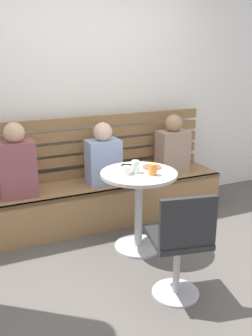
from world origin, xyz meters
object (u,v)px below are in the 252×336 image
(person_adult, at_px, (17,164))
(cup_ceramic_white, at_px, (127,170))
(cup_water_clear, at_px, (135,167))
(person_child_left, at_px, (103,157))
(cafe_table, at_px, (139,196))
(person_child_middle, at_px, (173,147))
(cup_tumbler_orange, at_px, (153,169))
(plate_small, at_px, (152,167))
(white_chair, at_px, (181,243))
(booth_bench, at_px, (100,202))
(phone_on_table, at_px, (129,165))

(person_adult, distance_m, cup_ceramic_white, 1.05)
(cup_water_clear, bearing_deg, person_child_left, 94.30)
(person_adult, xyz_separation_m, person_child_left, (0.86, 0.01, -0.03))
(cafe_table, bearing_deg, person_child_middle, 41.87)
(cafe_table, height_order, cup_ceramic_white, cup_ceramic_white)
(cafe_table, xyz_separation_m, cup_tumbler_orange, (0.07, -0.12, 0.27))
(cup_tumbler_orange, distance_m, plate_small, 0.22)
(cup_ceramic_white, distance_m, plate_small, 0.30)
(person_adult, bearing_deg, person_child_middle, 1.20)
(cafe_table, bearing_deg, plate_small, 23.73)
(white_chair, relative_size, person_adult, 1.20)
(cafe_table, relative_size, cup_tumbler_orange, 7.40)
(person_child_middle, bearing_deg, cup_tumbler_orange, -130.60)
(person_child_left, distance_m, cup_tumbler_orange, 0.79)
(booth_bench, height_order, person_adult, person_adult)
(person_adult, xyz_separation_m, cup_ceramic_white, (0.83, -0.65, 0.02))
(white_chair, relative_size, plate_small, 5.00)
(cup_tumbler_orange, xyz_separation_m, phone_on_table, (-0.07, 0.33, -0.05))
(person_adult, bearing_deg, plate_small, -26.86)
(cafe_table, distance_m, cup_water_clear, 0.28)
(person_child_middle, xyz_separation_m, cup_ceramic_white, (-0.87, -0.68, 0.05))
(cup_water_clear, bearing_deg, cafe_table, -3.03)
(cup_water_clear, height_order, phone_on_table, cup_water_clear)
(white_chair, distance_m, person_child_middle, 1.72)
(cup_tumbler_orange, bearing_deg, person_adult, 143.43)
(cup_tumbler_orange, bearing_deg, booth_bench, 104.51)
(person_child_left, relative_size, phone_on_table, 4.56)
(person_child_left, bearing_deg, white_chair, -89.24)
(white_chair, relative_size, person_child_left, 1.33)
(cup_water_clear, relative_size, plate_small, 0.65)
(cafe_table, distance_m, cup_ceramic_white, 0.28)
(plate_small, relative_size, phone_on_table, 1.21)
(cafe_table, relative_size, person_child_left, 1.16)
(person_child_middle, xyz_separation_m, cup_water_clear, (-0.79, -0.67, 0.07))
(cafe_table, distance_m, phone_on_table, 0.31)
(booth_bench, relative_size, plate_small, 15.88)
(phone_on_table, bearing_deg, white_chair, -149.67)
(plate_small, bearing_deg, cup_water_clear, -160.32)
(cafe_table, bearing_deg, person_adult, 145.92)
(cup_water_clear, bearing_deg, cup_ceramic_white, -173.64)
(booth_bench, height_order, white_chair, white_chair)
(person_adult, distance_m, plate_small, 1.25)
(person_child_left, distance_m, person_child_middle, 0.84)
(plate_small, bearing_deg, cup_tumbler_orange, -116.48)
(cup_tumbler_orange, bearing_deg, person_child_middle, 49.40)
(person_child_left, distance_m, phone_on_table, 0.45)
(white_chair, distance_m, plate_small, 0.96)
(cup_ceramic_white, bearing_deg, cafe_table, 3.74)
(white_chair, height_order, phone_on_table, white_chair)
(cup_water_clear, distance_m, phone_on_table, 0.22)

